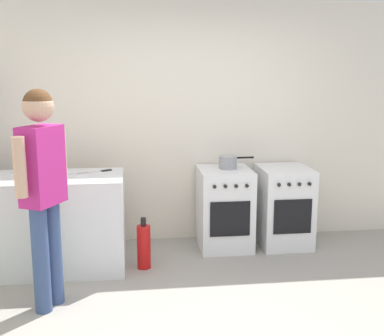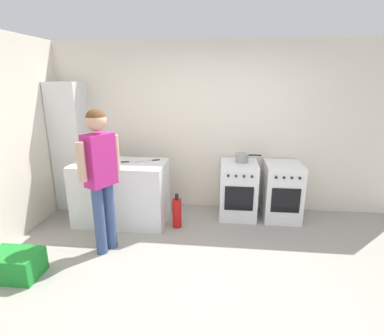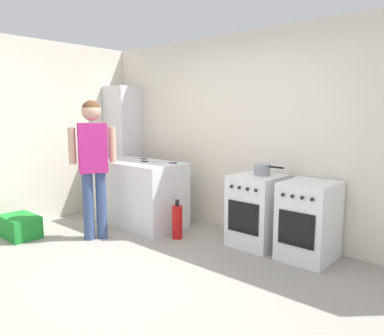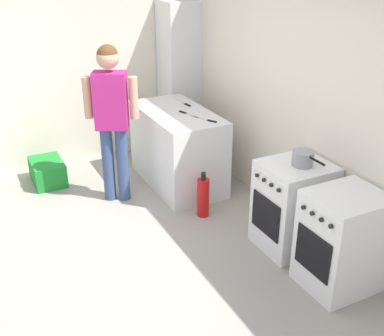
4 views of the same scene
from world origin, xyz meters
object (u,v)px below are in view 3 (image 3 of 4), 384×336
(knife_chef, at_px, (150,162))
(larder_cabinet, at_px, (124,148))
(knife_carving, at_px, (139,159))
(knife_bread, at_px, (166,163))
(recycling_crate_lower, at_px, (20,226))
(pot, at_px, (262,170))
(oven_left, at_px, (257,210))
(oven_right, at_px, (309,220))
(fire_extinguisher, at_px, (177,222))
(person, at_px, (93,156))

(knife_chef, distance_m, larder_cabinet, 1.19)
(knife_carving, xyz_separation_m, knife_bread, (0.63, -0.06, -0.00))
(knife_chef, distance_m, recycling_crate_lower, 1.86)
(pot, height_order, recycling_crate_lower, pot)
(oven_left, height_order, pot, pot)
(oven_right, distance_m, fire_extinguisher, 1.61)
(oven_right, bearing_deg, recycling_crate_lower, -149.77)
(fire_extinguisher, bearing_deg, oven_right, 17.47)
(knife_chef, relative_size, recycling_crate_lower, 0.59)
(person, bearing_deg, pot, 35.45)
(knife_bread, bearing_deg, pot, 11.28)
(knife_chef, height_order, knife_bread, same)
(recycling_crate_lower, bearing_deg, fire_extinguisher, 40.29)
(knife_chef, xyz_separation_m, person, (-0.09, -0.85, 0.14))
(knife_chef, height_order, recycling_crate_lower, knife_chef)
(recycling_crate_lower, bearing_deg, pot, 36.46)
(fire_extinguisher, bearing_deg, larder_cabinet, 161.95)
(oven_right, distance_m, pot, 0.78)
(oven_left, xyz_separation_m, fire_extinguisher, (-0.87, -0.48, -0.21))
(oven_left, bearing_deg, knife_carving, -174.66)
(pot, xyz_separation_m, person, (-1.68, -1.19, 0.13))
(fire_extinguisher, bearing_deg, knife_carving, 164.51)
(knife_bread, height_order, recycling_crate_lower, knife_bread)
(person, xyz_separation_m, larder_cabinet, (-1.01, 1.27, -0.05))
(knife_carving, bearing_deg, larder_cabinet, 158.23)
(pot, distance_m, larder_cabinet, 2.69)
(fire_extinguisher, relative_size, larder_cabinet, 0.25)
(oven_right, height_order, pot, pot)
(oven_left, xyz_separation_m, oven_right, (0.65, -0.00, -0.00))
(recycling_crate_lower, bearing_deg, knife_chef, 59.50)
(larder_cabinet, bearing_deg, fire_extinguisher, -18.05)
(person, xyz_separation_m, recycling_crate_lower, (-0.77, -0.61, -0.91))
(recycling_crate_lower, bearing_deg, oven_left, 36.50)
(fire_extinguisher, bearing_deg, knife_chef, 166.48)
(knife_bread, relative_size, fire_extinguisher, 0.65)
(pot, bearing_deg, recycling_crate_lower, -143.54)
(pot, distance_m, knife_carving, 1.99)
(knife_carving, xyz_separation_m, larder_cabinet, (-0.71, 0.28, 0.10))
(oven_left, distance_m, knife_carving, 2.01)
(oven_left, bearing_deg, larder_cabinet, 177.79)
(person, height_order, larder_cabinet, larder_cabinet)
(knife_carving, distance_m, fire_extinguisher, 1.31)
(person, bearing_deg, oven_right, 27.03)
(knife_chef, bearing_deg, oven_left, 11.56)
(knife_carving, xyz_separation_m, fire_extinguisher, (1.07, -0.30, -0.69))
(larder_cabinet, bearing_deg, knife_chef, -20.70)
(pot, bearing_deg, larder_cabinet, 178.37)
(knife_carving, bearing_deg, oven_left, 5.34)
(oven_right, distance_m, recycling_crate_lower, 3.55)
(knife_chef, height_order, larder_cabinet, larder_cabinet)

